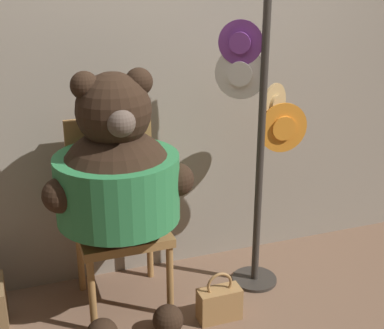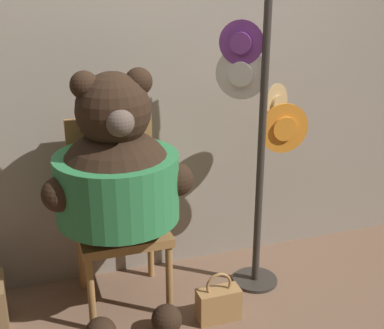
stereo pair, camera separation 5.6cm
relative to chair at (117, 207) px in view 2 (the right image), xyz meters
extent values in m
plane|color=brown|center=(0.42, -0.44, -0.57)|extent=(14.00, 14.00, 0.00)
cube|color=gray|center=(0.42, 0.30, 0.64)|extent=(8.00, 0.10, 2.42)
cylinder|color=#9E703D|center=(-0.22, -0.30, -0.35)|extent=(0.04, 0.04, 0.44)
cylinder|color=#9E703D|center=(0.22, -0.30, -0.35)|extent=(0.04, 0.04, 0.44)
cylinder|color=#9E703D|center=(-0.22, 0.12, -0.35)|extent=(0.04, 0.04, 0.44)
cylinder|color=#9E703D|center=(0.22, 0.12, -0.35)|extent=(0.04, 0.04, 0.44)
cube|color=#9E703D|center=(0.00, -0.09, -0.10)|extent=(0.49, 0.49, 0.05)
cube|color=#9E703D|center=(0.00, 0.13, 0.21)|extent=(0.49, 0.04, 0.58)
sphere|color=black|center=(-0.02, -0.16, 0.20)|extent=(0.65, 0.65, 0.65)
cylinder|color=#2D7F47|center=(-0.02, -0.16, 0.20)|extent=(0.66, 0.66, 0.36)
sphere|color=black|center=(-0.02, -0.16, 0.62)|extent=(0.39, 0.39, 0.39)
sphere|color=black|center=(-0.16, -0.16, 0.75)|extent=(0.14, 0.14, 0.14)
sphere|color=black|center=(0.11, -0.16, 0.75)|extent=(0.14, 0.14, 0.14)
sphere|color=brown|center=(-0.02, -0.33, 0.60)|extent=(0.14, 0.14, 0.14)
sphere|color=black|center=(-0.33, -0.25, 0.23)|extent=(0.18, 0.18, 0.18)
sphere|color=black|center=(0.28, -0.25, 0.23)|extent=(0.18, 0.18, 0.18)
sphere|color=black|center=(0.16, -0.46, -0.49)|extent=(0.17, 0.17, 0.17)
cylinder|color=#332D28|center=(0.82, -0.15, -0.56)|extent=(0.28, 0.28, 0.02)
cylinder|color=#332D28|center=(0.82, -0.15, 0.29)|extent=(0.04, 0.04, 1.72)
cylinder|color=tan|center=(0.93, -0.09, 0.55)|extent=(0.22, 0.14, 0.25)
cylinder|color=tan|center=(0.93, -0.09, 0.55)|extent=(0.13, 0.11, 0.12)
cylinder|color=#7A388E|center=(0.71, -0.07, 0.91)|extent=(0.21, 0.15, 0.24)
cylinder|color=#7A388E|center=(0.71, -0.07, 0.91)|extent=(0.13, 0.12, 0.12)
cylinder|color=orange|center=(0.95, -0.16, 0.43)|extent=(0.29, 0.04, 0.29)
cylinder|color=orange|center=(0.95, -0.16, 0.43)|extent=(0.14, 0.06, 0.14)
cylinder|color=silver|center=(0.71, -0.07, 0.74)|extent=(0.24, 0.18, 0.29)
cylinder|color=silver|center=(0.71, -0.07, 0.74)|extent=(0.14, 0.12, 0.14)
cube|color=#A87A47|center=(0.46, -0.43, -0.48)|extent=(0.24, 0.11, 0.19)
torus|color=#A87A47|center=(0.46, -0.43, -0.35)|extent=(0.15, 0.02, 0.15)
camera|label=1|loc=(-0.52, -2.75, 1.31)|focal=50.00mm
camera|label=2|loc=(-0.47, -2.77, 1.31)|focal=50.00mm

